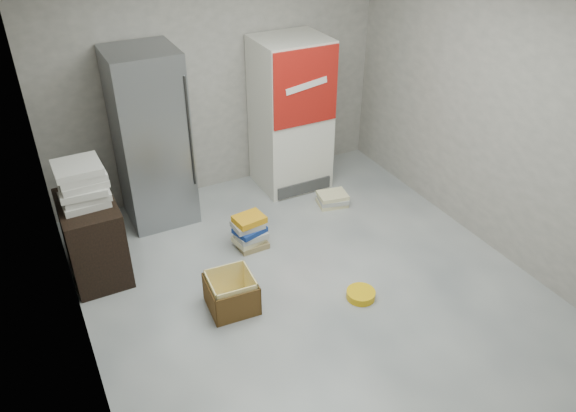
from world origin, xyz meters
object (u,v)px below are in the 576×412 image
at_px(steel_fridge, 151,139).
at_px(cardboard_box, 232,295).
at_px(wood_shelf, 94,238).
at_px(phonebook_stack_main, 250,232).
at_px(coke_cooler, 291,115).

height_order(steel_fridge, cardboard_box, steel_fridge).
bearing_deg(wood_shelf, cardboard_box, -47.74).
bearing_deg(steel_fridge, wood_shelf, -138.69).
relative_size(steel_fridge, phonebook_stack_main, 5.12).
xyz_separation_m(coke_cooler, cardboard_box, (-1.52, -1.78, -0.77)).
bearing_deg(wood_shelf, steel_fridge, 41.31).
distance_m(wood_shelf, phonebook_stack_main, 1.53).
distance_m(coke_cooler, wood_shelf, 2.63).
bearing_deg(cardboard_box, phonebook_stack_main, 59.71).
distance_m(coke_cooler, cardboard_box, 2.46).
height_order(wood_shelf, cardboard_box, wood_shelf).
xyz_separation_m(steel_fridge, coke_cooler, (1.65, -0.01, -0.05)).
height_order(steel_fridge, phonebook_stack_main, steel_fridge).
bearing_deg(wood_shelf, phonebook_stack_main, -11.28).
bearing_deg(steel_fridge, phonebook_stack_main, -57.60).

